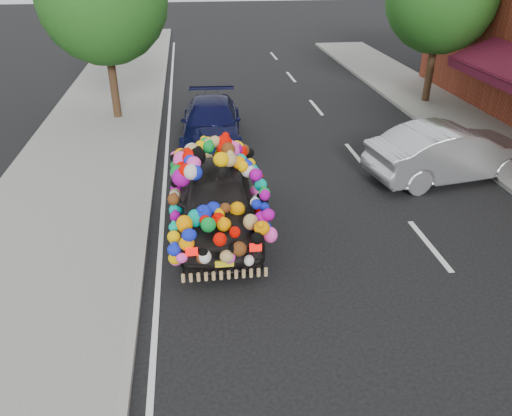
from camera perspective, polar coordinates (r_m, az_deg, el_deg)
The scene contains 7 objects.
ground at distance 10.10m, azimuth 0.43°, elevation -5.71°, with size 100.00×100.00×0.00m, color black.
sidewalk at distance 10.47m, azimuth -23.74°, elevation -6.69°, with size 4.00×60.00×0.12m, color gray.
kerb at distance 10.06m, azimuth -13.02°, elevation -6.24°, with size 0.15×60.00×0.13m, color gray.
lane_markings at distance 11.11m, azimuth 19.19°, elevation -4.00°, with size 6.00×50.00×0.01m, color silver, non-canonical shape.
plush_art_car at distance 10.64m, azimuth -4.57°, elevation 2.62°, with size 2.05×4.39×2.07m.
navy_sedan at distance 15.84m, azimuth -5.13°, elevation 9.66°, with size 1.81×4.45×1.29m, color #0A0B33.
silver_hatchback at distance 14.18m, azimuth 21.40°, elevation 5.94°, with size 1.55×4.45×1.47m, color #ACAEB3.
Camera 1 is at (-1.19, -8.31, 5.61)m, focal length 35.00 mm.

